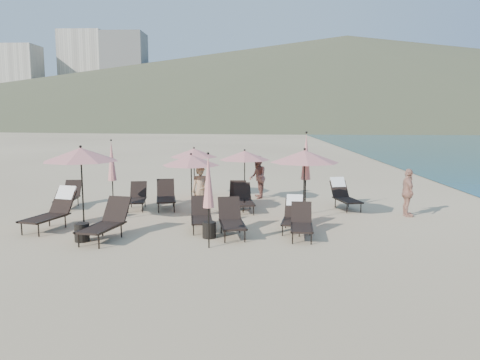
{
  "coord_description": "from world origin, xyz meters",
  "views": [
    {
      "loc": [
        0.76,
        -12.83,
        3.33
      ],
      "look_at": [
        0.25,
        3.5,
        1.1
      ],
      "focal_mm": 35.0,
      "sensor_mm": 36.0,
      "label": 1
    }
  ],
  "objects_px": {
    "lounger_1": "(106,221)",
    "umbrella_open_4": "(245,155)",
    "side_table_0": "(82,232)",
    "umbrella_open_2": "(305,156)",
    "umbrella_closed_1": "(306,157)",
    "lounger_11": "(344,194)",
    "umbrella_open_1": "(191,160)",
    "lounger_9": "(237,196)",
    "beachgoer_a": "(201,191)",
    "umbrella_closed_2": "(112,161)",
    "beachgoer_c": "(408,193)",
    "lounger_10": "(244,199)",
    "lounger_7": "(137,197)",
    "beachgoer_b": "(258,177)",
    "umbrella_open_0": "(81,155)",
    "side_table_1": "(209,230)",
    "lounger_0": "(53,210)",
    "lounger_2": "(201,215)",
    "lounger_6": "(69,196)",
    "lounger_3": "(231,219)",
    "lounger_5": "(302,223)",
    "lounger_8": "(166,196)",
    "lounger_4": "(293,214)",
    "umbrella_open_3": "(194,153)",
    "umbrella_closed_0": "(208,182)"
  },
  "relations": [
    {
      "from": "lounger_2",
      "to": "lounger_6",
      "type": "relative_size",
      "value": 0.99
    },
    {
      "from": "lounger_8",
      "to": "side_table_1",
      "type": "distance_m",
      "value": 4.59
    },
    {
      "from": "side_table_0",
      "to": "umbrella_open_2",
      "type": "bearing_deg",
      "value": 23.47
    },
    {
      "from": "lounger_1",
      "to": "umbrella_open_4",
      "type": "bearing_deg",
      "value": 69.29
    },
    {
      "from": "lounger_1",
      "to": "umbrella_open_2",
      "type": "bearing_deg",
      "value": 36.64
    },
    {
      "from": "umbrella_closed_2",
      "to": "beachgoer_b",
      "type": "distance_m",
      "value": 5.9
    },
    {
      "from": "lounger_4",
      "to": "umbrella_closed_2",
      "type": "relative_size",
      "value": 0.63
    },
    {
      "from": "beachgoer_b",
      "to": "beachgoer_c",
      "type": "bearing_deg",
      "value": 52.34
    },
    {
      "from": "lounger_3",
      "to": "lounger_5",
      "type": "distance_m",
      "value": 1.96
    },
    {
      "from": "lounger_5",
      "to": "umbrella_closed_1",
      "type": "relative_size",
      "value": 0.56
    },
    {
      "from": "lounger_2",
      "to": "side_table_1",
      "type": "xyz_separation_m",
      "value": [
        0.33,
        -1.0,
        -0.2
      ]
    },
    {
      "from": "lounger_9",
      "to": "side_table_1",
      "type": "bearing_deg",
      "value": -97.12
    },
    {
      "from": "side_table_0",
      "to": "umbrella_closed_1",
      "type": "bearing_deg",
      "value": 29.66
    },
    {
      "from": "lounger_0",
      "to": "lounger_11",
      "type": "relative_size",
      "value": 1.12
    },
    {
      "from": "lounger_11",
      "to": "umbrella_open_1",
      "type": "xyz_separation_m",
      "value": [
        -5.4,
        -1.3,
        1.36
      ]
    },
    {
      "from": "side_table_0",
      "to": "beachgoer_a",
      "type": "distance_m",
      "value": 4.41
    },
    {
      "from": "lounger_4",
      "to": "lounger_6",
      "type": "height_order",
      "value": "lounger_4"
    },
    {
      "from": "beachgoer_c",
      "to": "lounger_1",
      "type": "bearing_deg",
      "value": 110.62
    },
    {
      "from": "umbrella_open_0",
      "to": "umbrella_open_3",
      "type": "xyz_separation_m",
      "value": [
        2.81,
        4.9,
        -0.32
      ]
    },
    {
      "from": "umbrella_open_0",
      "to": "side_table_1",
      "type": "bearing_deg",
      "value": -19.82
    },
    {
      "from": "umbrella_closed_2",
      "to": "beachgoer_c",
      "type": "bearing_deg",
      "value": -3.45
    },
    {
      "from": "lounger_3",
      "to": "side_table_1",
      "type": "bearing_deg",
      "value": -162.1
    },
    {
      "from": "lounger_6",
      "to": "umbrella_open_3",
      "type": "distance_m",
      "value": 5.07
    },
    {
      "from": "umbrella_open_2",
      "to": "lounger_1",
      "type": "bearing_deg",
      "value": -156.15
    },
    {
      "from": "lounger_0",
      "to": "lounger_4",
      "type": "xyz_separation_m",
      "value": [
        7.17,
        0.05,
        -0.11
      ]
    },
    {
      "from": "lounger_3",
      "to": "side_table_0",
      "type": "distance_m",
      "value": 4.06
    },
    {
      "from": "lounger_10",
      "to": "umbrella_closed_2",
      "type": "height_order",
      "value": "umbrella_closed_2"
    },
    {
      "from": "beachgoer_b",
      "to": "lounger_7",
      "type": "bearing_deg",
      "value": -65.43
    },
    {
      "from": "lounger_1",
      "to": "lounger_8",
      "type": "relative_size",
      "value": 1.08
    },
    {
      "from": "lounger_9",
      "to": "beachgoer_a",
      "type": "distance_m",
      "value": 1.85
    },
    {
      "from": "beachgoer_a",
      "to": "side_table_0",
      "type": "bearing_deg",
      "value": -138.93
    },
    {
      "from": "lounger_8",
      "to": "lounger_7",
      "type": "bearing_deg",
      "value": 174.23
    },
    {
      "from": "lounger_0",
      "to": "beachgoer_b",
      "type": "bearing_deg",
      "value": 56.79
    },
    {
      "from": "lounger_2",
      "to": "umbrella_open_1",
      "type": "relative_size",
      "value": 0.78
    },
    {
      "from": "umbrella_closed_0",
      "to": "beachgoer_b",
      "type": "height_order",
      "value": "umbrella_closed_0"
    },
    {
      "from": "lounger_4",
      "to": "beachgoer_c",
      "type": "distance_m",
      "value": 4.45
    },
    {
      "from": "lounger_3",
      "to": "umbrella_open_4",
      "type": "xyz_separation_m",
      "value": [
        0.26,
        4.94,
        1.39
      ]
    },
    {
      "from": "lounger_7",
      "to": "beachgoer_b",
      "type": "xyz_separation_m",
      "value": [
        4.38,
        2.34,
        0.44
      ]
    },
    {
      "from": "lounger_0",
      "to": "lounger_8",
      "type": "bearing_deg",
      "value": 64.02
    },
    {
      "from": "lounger_7",
      "to": "umbrella_closed_1",
      "type": "bearing_deg",
      "value": -16.59
    },
    {
      "from": "lounger_2",
      "to": "umbrella_open_0",
      "type": "bearing_deg",
      "value": 164.77
    },
    {
      "from": "lounger_10",
      "to": "umbrella_open_1",
      "type": "bearing_deg",
      "value": -166.99
    },
    {
      "from": "lounger_5",
      "to": "lounger_1",
      "type": "bearing_deg",
      "value": -171.13
    },
    {
      "from": "lounger_6",
      "to": "lounger_10",
      "type": "distance_m",
      "value": 6.48
    },
    {
      "from": "lounger_10",
      "to": "side_table_0",
      "type": "distance_m",
      "value": 5.97
    },
    {
      "from": "lounger_6",
      "to": "umbrella_closed_1",
      "type": "height_order",
      "value": "umbrella_closed_1"
    },
    {
      "from": "lounger_0",
      "to": "lounger_6",
      "type": "distance_m",
      "value": 3.34
    },
    {
      "from": "side_table_1",
      "to": "beachgoer_c",
      "type": "relative_size",
      "value": 0.28
    },
    {
      "from": "lounger_8",
      "to": "umbrella_open_2",
      "type": "height_order",
      "value": "umbrella_open_2"
    },
    {
      "from": "lounger_3",
      "to": "lounger_10",
      "type": "relative_size",
      "value": 1.06
    }
  ]
}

